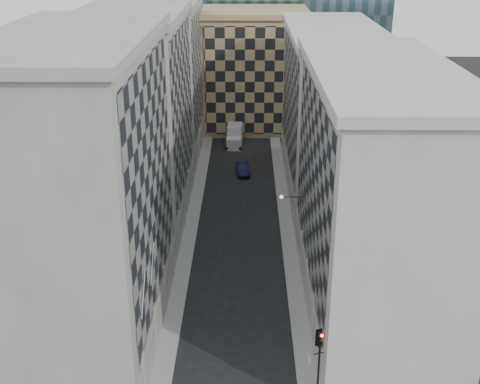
{
  "coord_description": "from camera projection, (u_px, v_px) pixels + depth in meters",
  "views": [
    {
      "loc": [
        0.78,
        -29.21,
        29.63
      ],
      "look_at": [
        0.31,
        12.75,
        11.55
      ],
      "focal_mm": 45.0,
      "sensor_mm": 36.0,
      "label": 1
    }
  ],
  "objects": [
    {
      "name": "box_truck",
      "position": [
        235.0,
        137.0,
        91.04
      ],
      "size": [
        2.45,
        5.52,
        2.98
      ],
      "rotation": [
        0.0,
        0.0,
        -0.04
      ],
      "color": "silver",
      "rests_on": "ground"
    },
    {
      "name": "bracket_lamp",
      "position": [
        283.0,
        197.0,
        58.1
      ],
      "size": [
        1.98,
        0.36,
        0.36
      ],
      "color": "black",
      "rests_on": "ground"
    },
    {
      "name": "flagpoles_left",
      "position": [
        148.0,
        278.0,
        40.96
      ],
      "size": [
        0.1,
        6.33,
        2.33
      ],
      "color": "gray",
      "rests_on": "ground"
    },
    {
      "name": "shop_sign",
      "position": [
        309.0,
        357.0,
        39.74
      ],
      "size": [
        1.19,
        0.65,
        0.74
      ],
      "rotation": [
        0.0,
        0.0,
        0.28
      ],
      "color": "black",
      "rests_on": "ground"
    },
    {
      "name": "bldg_right_a",
      "position": [
        372.0,
        196.0,
        48.13
      ],
      "size": [
        10.8,
        26.8,
        20.7
      ],
      "color": "#AEA89F",
      "rests_on": "ground"
    },
    {
      "name": "traffic_light",
      "position": [
        320.0,
        347.0,
        41.16
      ],
      "size": [
        0.59,
        0.57,
        4.78
      ],
      "rotation": [
        0.0,
        0.0,
        0.26
      ],
      "color": "black",
      "rests_on": "sidewalk_east"
    },
    {
      "name": "sidewalk_west",
      "position": [
        191.0,
        225.0,
        66.13
      ],
      "size": [
        1.5,
        100.0,
        0.15
      ],
      "primitive_type": "cube",
      "color": "gray",
      "rests_on": "ground"
    },
    {
      "name": "bldg_left_a",
      "position": [
        87.0,
        197.0,
        44.09
      ],
      "size": [
        10.8,
        22.8,
        23.7
      ],
      "color": "gray",
      "rests_on": "ground"
    },
    {
      "name": "bldg_left_c",
      "position": [
        164.0,
        78.0,
        84.89
      ],
      "size": [
        10.8,
        22.8,
        21.7
      ],
      "color": "gray",
      "rests_on": "ground"
    },
    {
      "name": "dark_car",
      "position": [
        243.0,
        169.0,
        80.32
      ],
      "size": [
        1.91,
        4.47,
        1.43
      ],
      "primitive_type": "imported",
      "rotation": [
        0.0,
        0.0,
        0.09
      ],
      "color": "#0F1037",
      "rests_on": "ground"
    },
    {
      "name": "bldg_left_b",
      "position": [
        138.0,
        119.0,
        64.49
      ],
      "size": [
        10.8,
        22.8,
        22.7
      ],
      "color": "gray",
      "rests_on": "ground"
    },
    {
      "name": "bldg_right_b",
      "position": [
        329.0,
        110.0,
        73.11
      ],
      "size": [
        10.8,
        28.8,
        19.7
      ],
      "color": "#AEA89F",
      "rests_on": "ground"
    },
    {
      "name": "tan_block",
      "position": [
        254.0,
        69.0,
        97.15
      ],
      "size": [
        16.8,
        14.8,
        18.8
      ],
      "color": "tan",
      "rests_on": "ground"
    },
    {
      "name": "sidewalk_east",
      "position": [
        287.0,
        226.0,
        66.02
      ],
      "size": [
        1.5,
        100.0,
        0.15
      ],
      "primitive_type": "cube",
      "color": "gray",
      "rests_on": "ground"
    }
  ]
}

